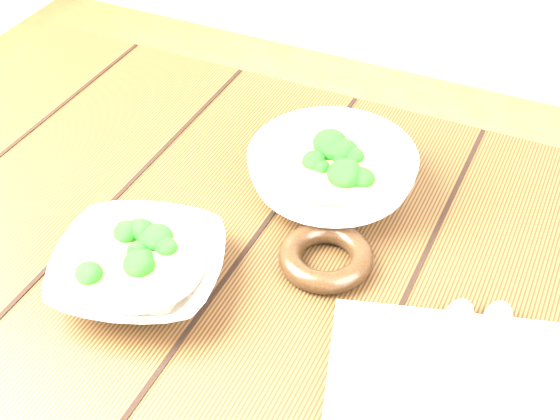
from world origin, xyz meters
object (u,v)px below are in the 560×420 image
object	(u,v)px
trivet	(326,257)
table	(254,333)
soup_bowl_back	(332,173)
napkin	(447,388)
soup_bowl_front	(139,269)

from	to	relation	value
trivet	table	bearing A→B (deg)	-152.17
soup_bowl_back	napkin	size ratio (longest dim) A/B	0.94
soup_bowl_front	soup_bowl_back	size ratio (longest dim) A/B	1.06
table	trivet	xyz separation A→B (m)	(0.08, 0.04, 0.13)
table	soup_bowl_front	distance (m)	0.20
trivet	napkin	bearing A→B (deg)	-32.76
soup_bowl_front	trivet	xyz separation A→B (m)	(0.18, 0.12, -0.01)
soup_bowl_front	napkin	bearing A→B (deg)	0.62
trivet	napkin	world-z (taller)	trivet
soup_bowl_front	soup_bowl_back	distance (m)	0.28
table	soup_bowl_back	xyz separation A→B (m)	(0.03, 0.16, 0.16)
soup_bowl_back	trivet	bearing A→B (deg)	-70.42
table	napkin	size ratio (longest dim) A/B	4.96
soup_bowl_front	soup_bowl_back	world-z (taller)	soup_bowl_back
napkin	table	bearing A→B (deg)	146.88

